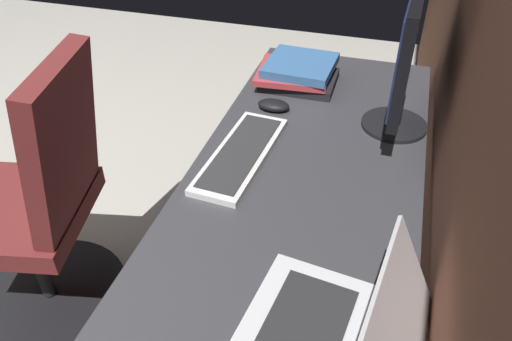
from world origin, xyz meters
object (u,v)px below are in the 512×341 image
(mouse_main, at_px, (274,105))
(book_stack_near, at_px, (298,73))
(keyboard_main, at_px, (241,154))
(laptop_leftmost, at_px, (337,335))
(office_chair, at_px, (42,214))
(monitor_primary, at_px, (407,53))

(mouse_main, relative_size, book_stack_near, 0.37)
(keyboard_main, bearing_deg, mouse_main, 176.00)
(laptop_leftmost, xyz_separation_m, office_chair, (-0.41, -1.00, -0.32))
(book_stack_near, bearing_deg, keyboard_main, -6.45)
(keyboard_main, height_order, office_chair, office_chair)
(keyboard_main, height_order, mouse_main, mouse_main)
(monitor_primary, bearing_deg, keyboard_main, -54.07)
(book_stack_near, bearing_deg, monitor_primary, 61.03)
(laptop_leftmost, relative_size, keyboard_main, 0.90)
(monitor_primary, height_order, mouse_main, monitor_primary)
(keyboard_main, distance_m, office_chair, 0.72)
(laptop_leftmost, bearing_deg, monitor_primary, 177.06)
(office_chair, bearing_deg, keyboard_main, 101.34)
(monitor_primary, xyz_separation_m, book_stack_near, (-0.19, -0.34, -0.20))
(laptop_leftmost, height_order, book_stack_near, laptop_leftmost)
(book_stack_near, bearing_deg, mouse_main, -9.84)
(keyboard_main, distance_m, mouse_main, 0.28)
(keyboard_main, xyz_separation_m, office_chair, (0.13, -0.65, -0.28))
(monitor_primary, distance_m, mouse_main, 0.44)
(laptop_leftmost, bearing_deg, mouse_main, -157.66)
(mouse_main, height_order, office_chair, office_chair)
(office_chair, bearing_deg, laptop_leftmost, 67.75)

